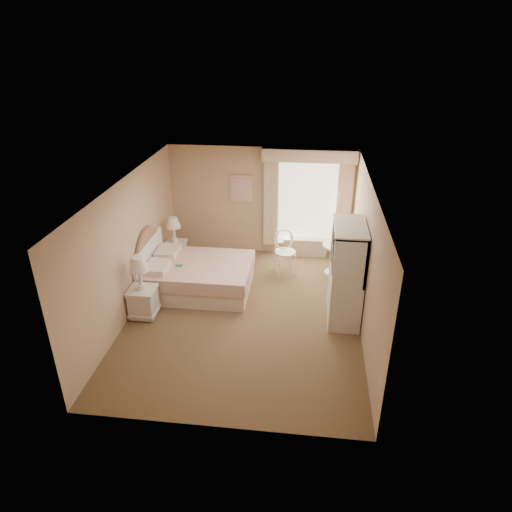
# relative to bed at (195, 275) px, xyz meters

# --- Properties ---
(room) EXTENTS (4.21, 5.51, 2.51)m
(room) POSITION_rel_bed_xyz_m (1.12, -0.77, 0.91)
(room) COLOR brown
(room) RESTS_ON ground
(window) EXTENTS (2.05, 0.22, 2.51)m
(window) POSITION_rel_bed_xyz_m (2.17, 1.89, 1.00)
(window) COLOR white
(window) RESTS_ON room
(framed_art) EXTENTS (0.52, 0.04, 0.62)m
(framed_art) POSITION_rel_bed_xyz_m (0.67, 1.95, 1.21)
(framed_art) COLOR tan
(framed_art) RESTS_ON room
(bed) EXTENTS (2.09, 1.59, 1.40)m
(bed) POSITION_rel_bed_xyz_m (0.00, 0.00, 0.00)
(bed) COLOR tan
(bed) RESTS_ON room
(nightstand_near) EXTENTS (0.49, 0.49, 1.19)m
(nightstand_near) POSITION_rel_bed_xyz_m (-0.72, -1.05, 0.11)
(nightstand_near) COLOR white
(nightstand_near) RESTS_ON room
(nightstand_far) EXTENTS (0.46, 0.46, 1.10)m
(nightstand_far) POSITION_rel_bed_xyz_m (-0.72, 1.09, 0.08)
(nightstand_far) COLOR white
(nightstand_far) RESTS_ON room
(round_table) EXTENTS (0.65, 0.65, 0.68)m
(round_table) POSITION_rel_bed_xyz_m (2.87, 1.05, 0.12)
(round_table) COLOR white
(round_table) RESTS_ON room
(cafe_chair) EXTENTS (0.58, 0.58, 0.94)m
(cafe_chair) POSITION_rel_bed_xyz_m (1.74, 1.04, 0.20)
(cafe_chair) COLOR white
(cafe_chair) RESTS_ON room
(armoire) EXTENTS (0.55, 1.10, 1.82)m
(armoire) POSITION_rel_bed_xyz_m (2.94, -0.64, 0.42)
(armoire) COLOR white
(armoire) RESTS_ON room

